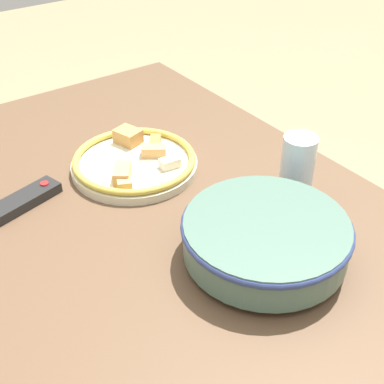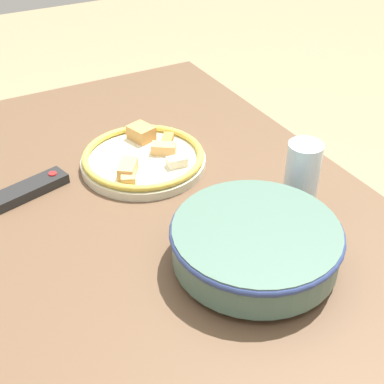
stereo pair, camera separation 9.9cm
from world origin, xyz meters
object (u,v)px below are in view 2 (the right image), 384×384
(food_plate, at_px, (144,158))
(tv_remote, at_px, (30,189))
(drinking_glass, at_px, (302,173))
(noodle_bowl, at_px, (255,243))

(food_plate, xyz_separation_m, tv_remote, (0.01, 0.24, -0.01))
(food_plate, relative_size, drinking_glass, 2.11)
(tv_remote, distance_m, drinking_glass, 0.53)
(noodle_bowl, height_order, food_plate, noodle_bowl)
(tv_remote, bearing_deg, noodle_bowl, 20.41)
(drinking_glass, bearing_deg, food_plate, 38.96)
(food_plate, bearing_deg, drinking_glass, -141.04)
(noodle_bowl, relative_size, tv_remote, 1.75)
(noodle_bowl, bearing_deg, food_plate, 5.20)
(noodle_bowl, xyz_separation_m, tv_remote, (0.38, 0.27, -0.04))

